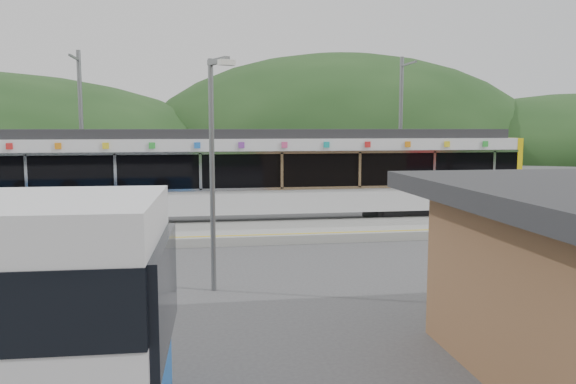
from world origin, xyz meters
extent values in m
plane|color=#4C4C4F|center=(0.00, 0.00, 0.00)|extent=(120.00, 120.00, 0.00)
ellipsoid|color=#1E3D19|center=(16.00, 54.00, 0.00)|extent=(52.00, 39.00, 26.00)
cube|color=#9E9E99|center=(0.00, 3.30, 0.15)|extent=(26.00, 3.20, 0.30)
cube|color=yellow|center=(0.00, 2.00, 0.30)|extent=(26.00, 0.10, 0.01)
cube|color=black|center=(-5.60, 6.00, 0.30)|extent=(3.20, 2.20, 0.56)
cube|color=black|center=(6.40, 6.00, 0.30)|extent=(3.20, 2.20, 0.56)
cube|color=silver|center=(0.40, 6.00, 1.04)|extent=(20.00, 2.90, 0.92)
cube|color=black|center=(0.40, 6.00, 2.23)|extent=(20.00, 2.96, 1.45)
cube|color=silver|center=(0.40, 4.50, 1.55)|extent=(20.00, 0.05, 0.10)
cube|color=silver|center=(0.40, 4.50, 2.90)|extent=(20.00, 0.05, 0.10)
cube|color=silver|center=(0.40, 6.00, 3.17)|extent=(20.00, 2.90, 0.45)
cube|color=#2D2D30|center=(0.40, 6.00, 3.58)|extent=(19.40, 2.50, 0.36)
cube|color=yellow|center=(10.52, 6.00, 1.90)|extent=(0.24, 2.92, 3.00)
cube|color=silver|center=(-8.10, 4.50, 2.23)|extent=(0.10, 0.05, 1.35)
cube|color=silver|center=(-5.10, 4.50, 2.23)|extent=(0.10, 0.05, 1.35)
cube|color=silver|center=(-2.10, 4.50, 2.23)|extent=(0.10, 0.05, 1.35)
cube|color=silver|center=(0.90, 4.50, 2.23)|extent=(0.10, 0.05, 1.35)
cube|color=silver|center=(3.90, 4.50, 2.23)|extent=(0.10, 0.05, 1.35)
cube|color=silver|center=(6.90, 4.50, 2.23)|extent=(0.10, 0.05, 1.35)
cube|color=silver|center=(9.40, 4.50, 2.23)|extent=(0.10, 0.05, 1.35)
cube|color=red|center=(-8.60, 4.51, 3.18)|extent=(0.22, 0.04, 0.22)
cube|color=orange|center=(-7.00, 4.51, 3.18)|extent=(0.22, 0.04, 0.22)
cube|color=yellow|center=(-5.40, 4.51, 3.18)|extent=(0.22, 0.04, 0.22)
cube|color=green|center=(-3.80, 4.51, 3.18)|extent=(0.22, 0.04, 0.22)
cube|color=blue|center=(-2.20, 4.51, 3.18)|extent=(0.22, 0.04, 0.22)
cube|color=purple|center=(-0.60, 4.51, 3.18)|extent=(0.22, 0.04, 0.22)
cube|color=#E54C8C|center=(1.00, 4.51, 3.18)|extent=(0.22, 0.04, 0.22)
cube|color=#19A5A5|center=(2.60, 4.51, 3.18)|extent=(0.22, 0.04, 0.22)
cube|color=red|center=(4.20, 4.51, 3.18)|extent=(0.22, 0.04, 0.22)
cube|color=orange|center=(5.80, 4.51, 3.18)|extent=(0.22, 0.04, 0.22)
cube|color=yellow|center=(7.40, 4.51, 3.18)|extent=(0.22, 0.04, 0.22)
cube|color=green|center=(9.00, 4.51, 3.18)|extent=(0.22, 0.04, 0.22)
cylinder|color=slate|center=(-7.00, 8.60, 3.50)|extent=(0.18, 0.18, 7.00)
cube|color=slate|center=(-7.00, 7.80, 6.60)|extent=(0.08, 1.80, 0.08)
cylinder|color=slate|center=(7.00, 8.60, 3.50)|extent=(0.18, 0.18, 7.00)
cube|color=slate|center=(7.00, 7.80, 6.60)|extent=(0.08, 1.80, 0.08)
cylinder|color=slate|center=(-1.85, -3.12, 2.68)|extent=(0.12, 0.12, 5.36)
cube|color=slate|center=(-1.85, -3.52, 5.28)|extent=(0.47, 0.87, 0.12)
cube|color=silver|center=(-1.85, -3.92, 5.20)|extent=(0.39, 0.31, 0.12)
camera|label=1|loc=(-2.14, -16.12, 3.82)|focal=35.00mm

